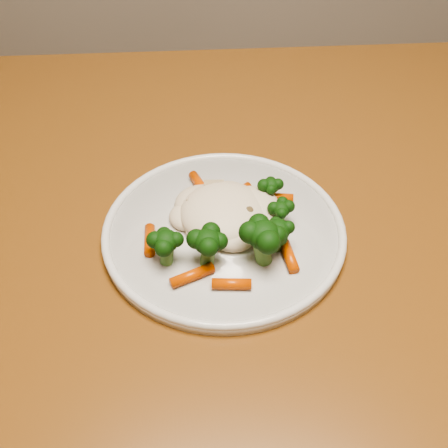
% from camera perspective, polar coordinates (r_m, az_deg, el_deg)
% --- Properties ---
extents(dining_table, '(1.36, 0.95, 0.75)m').
position_cam_1_polar(dining_table, '(0.74, -0.39, -4.57)').
color(dining_table, brown).
rests_on(dining_table, ground).
extents(plate, '(0.28, 0.28, 0.01)m').
position_cam_1_polar(plate, '(0.66, 0.00, -0.87)').
color(plate, silver).
rests_on(plate, dining_table).
extents(meal, '(0.18, 0.19, 0.05)m').
position_cam_1_polar(meal, '(0.63, 0.66, 0.41)').
color(meal, beige).
rests_on(meal, plate).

